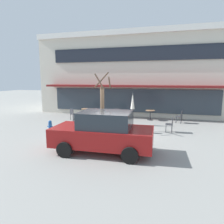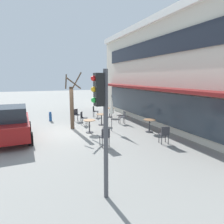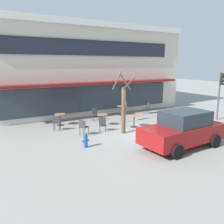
{
  "view_description": "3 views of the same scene",
  "coord_description": "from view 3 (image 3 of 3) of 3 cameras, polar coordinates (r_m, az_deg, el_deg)",
  "views": [
    {
      "loc": [
        2.89,
        -10.33,
        3.07
      ],
      "look_at": [
        -0.66,
        2.46,
        0.9
      ],
      "focal_mm": 32.0,
      "sensor_mm": 36.0,
      "label": 1
    },
    {
      "loc": [
        11.55,
        -1.42,
        3.18
      ],
      "look_at": [
        0.17,
        3.12,
        1.08
      ],
      "focal_mm": 32.0,
      "sensor_mm": 36.0,
      "label": 2
    },
    {
      "loc": [
        -8.05,
        -10.25,
        3.94
      ],
      "look_at": [
        -0.52,
        2.56,
        0.91
      ],
      "focal_mm": 38.0,
      "sensor_mm": 36.0,
      "label": 3
    }
  ],
  "objects": [
    {
      "name": "ground_plane",
      "position": [
        13.62,
        7.41,
        -5.38
      ],
      "size": [
        80.0,
        80.0,
        0.0
      ],
      "primitive_type": "plane",
      "color": "gray"
    },
    {
      "name": "building_facade",
      "position": [
        21.76,
        -8.87,
        10.32
      ],
      "size": [
        17.06,
        9.1,
        7.06
      ],
      "color": "beige",
      "rests_on": "ground"
    },
    {
      "name": "cafe_table_near_wall",
      "position": [
        15.7,
        -12.39,
        -1.34
      ],
      "size": [
        0.7,
        0.7,
        0.76
      ],
      "color": "#333338",
      "rests_on": "ground"
    },
    {
      "name": "cafe_table_streetside",
      "position": [
        14.98,
        5.33,
        -1.73
      ],
      "size": [
        0.7,
        0.7,
        0.76
      ],
      "color": "#333338",
      "rests_on": "ground"
    },
    {
      "name": "cafe_table_by_tree",
      "position": [
        18.34,
        2.29,
        0.76
      ],
      "size": [
        0.7,
        0.7,
        0.76
      ],
      "color": "#333338",
      "rests_on": "ground"
    },
    {
      "name": "cafe_table_mid_patio",
      "position": [
        15.23,
        -2.3,
        -1.47
      ],
      "size": [
        0.7,
        0.7,
        0.76
      ],
      "color": "#333338",
      "rests_on": "ground"
    },
    {
      "name": "patio_umbrella_green_folded",
      "position": [
        15.95,
        3.07,
        3.18
      ],
      "size": [
        0.28,
        0.28,
        2.2
      ],
      "color": "#4C4C51",
      "rests_on": "ground"
    },
    {
      "name": "cafe_chair_0",
      "position": [
        16.63,
        -4.07,
        -0.35
      ],
      "size": [
        0.45,
        0.45,
        0.89
      ],
      "color": "#333338",
      "rests_on": "ground"
    },
    {
      "name": "cafe_chair_1",
      "position": [
        13.98,
        -2.29,
        -2.62
      ],
      "size": [
        0.54,
        0.54,
        0.89
      ],
      "color": "#333338",
      "rests_on": "ground"
    },
    {
      "name": "cafe_chair_2",
      "position": [
        19.17,
        8.49,
        1.14
      ],
      "size": [
        0.48,
        0.48,
        0.89
      ],
      "color": "#333338",
      "rests_on": "ground"
    },
    {
      "name": "cafe_chair_3",
      "position": [
        16.64,
        12.69,
        -0.59
      ],
      "size": [
        0.4,
        0.4,
        0.89
      ],
      "color": "#333338",
      "rests_on": "ground"
    },
    {
      "name": "cafe_chair_4",
      "position": [
        13.29,
        -6.94,
        -3.44
      ],
      "size": [
        0.56,
        0.56,
        0.89
      ],
      "color": "#333338",
      "rests_on": "ground"
    },
    {
      "name": "cafe_chair_5",
      "position": [
        14.51,
        -13.2,
        -2.39
      ],
      "size": [
        0.54,
        0.54,
        0.89
      ],
      "color": "#333338",
      "rests_on": "ground"
    },
    {
      "name": "parked_sedan",
      "position": [
        11.79,
        16.68,
        -4.01
      ],
      "size": [
        4.27,
        2.14,
        1.76
      ],
      "color": "maroon",
      "rests_on": "ground"
    },
    {
      "name": "street_tree",
      "position": [
        13.46,
        2.79,
        1.19
      ],
      "size": [
        1.18,
        1.05,
        3.53
      ],
      "color": "brown",
      "rests_on": "ground"
    },
    {
      "name": "traffic_light_pole",
      "position": [
        18.3,
        24.71,
        5.33
      ],
      "size": [
        0.26,
        0.44,
        3.4
      ],
      "color": "#47474C",
      "rests_on": "ground"
    },
    {
      "name": "fire_hydrant",
      "position": [
        11.46,
        -6.39,
        -6.77
      ],
      "size": [
        0.36,
        0.2,
        0.71
      ],
      "color": "#1E4C8C",
      "rests_on": "ground"
    }
  ]
}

